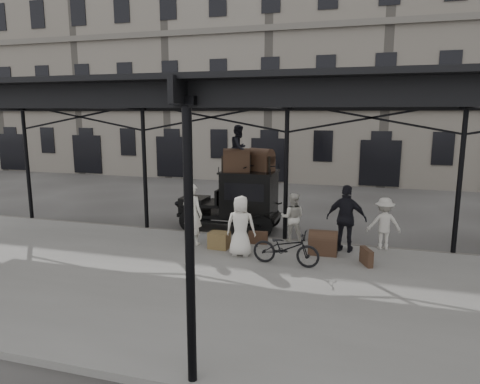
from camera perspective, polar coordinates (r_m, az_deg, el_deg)
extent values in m
plane|color=#383533|center=(12.27, 4.27, -9.49)|extent=(120.00, 120.00, 0.00)
cube|color=slate|center=(10.43, 1.91, -12.73)|extent=(28.00, 8.00, 0.15)
cylinder|color=black|center=(18.27, -26.47, 2.98)|extent=(0.14, 0.14, 4.30)
cylinder|color=black|center=(13.65, 6.16, 1.85)|extent=(0.14, 0.14, 4.30)
cylinder|color=black|center=(6.32, -6.70, -8.38)|extent=(0.14, 0.14, 4.30)
cube|color=black|center=(13.50, 6.35, 11.67)|extent=(22.00, 0.10, 0.45)
cube|color=black|center=(5.99, -7.19, 13.24)|extent=(22.00, 0.10, 0.45)
cube|color=black|center=(9.89, 2.52, 13.17)|extent=(22.50, 9.00, 0.08)
cube|color=silver|center=(9.89, 2.52, 13.57)|extent=(18.00, 7.00, 0.04)
cube|color=slate|center=(29.52, 12.11, 15.72)|extent=(64.00, 8.00, 14.00)
cylinder|color=black|center=(15.35, -6.70, -3.87)|extent=(0.80, 0.10, 0.80)
cylinder|color=black|center=(16.64, -4.77, -2.70)|extent=(0.80, 0.10, 0.80)
cylinder|color=black|center=(14.55, 2.80, -4.61)|extent=(0.80, 0.10, 0.80)
cylinder|color=black|center=(15.91, 4.02, -3.31)|extent=(0.80, 0.10, 0.80)
cube|color=black|center=(15.54, -1.42, -3.05)|extent=(3.60, 1.25, 0.12)
cube|color=black|center=(15.93, -6.06, -1.67)|extent=(0.90, 1.00, 0.55)
cube|color=black|center=(16.11, -7.61, -1.56)|extent=(0.06, 0.70, 0.55)
cube|color=black|center=(15.62, -3.35, -1.49)|extent=(0.70, 1.30, 0.10)
cube|color=black|center=(15.16, 1.26, -0.30)|extent=(1.80, 1.45, 1.55)
cube|color=black|center=(14.44, 0.51, -0.04)|extent=(1.40, 0.02, 0.60)
cube|color=black|center=(15.04, 1.28, 2.70)|extent=(1.90, 1.55, 0.06)
imported|color=silver|center=(13.32, -6.38, -2.94)|extent=(0.79, 0.62, 1.92)
imported|color=beige|center=(13.65, 7.04, -3.40)|extent=(0.80, 0.64, 1.56)
imported|color=silver|center=(12.21, 0.09, -4.55)|extent=(0.90, 0.63, 1.74)
imported|color=black|center=(12.92, 14.00, -3.45)|extent=(1.22, 0.64, 1.99)
imported|color=beige|center=(13.50, 18.64, -4.01)|extent=(1.11, 0.77, 1.57)
imported|color=black|center=(11.62, 6.13, -7.40)|extent=(1.86, 0.76, 0.96)
imported|color=black|center=(14.94, -0.11, 5.86)|extent=(0.74, 0.88, 1.60)
cube|color=olive|center=(13.02, -2.80, -6.43)|extent=(0.62, 0.48, 0.50)
cube|color=#3E2C1D|center=(12.13, 16.50, -8.27)|extent=(0.37, 0.61, 0.45)
cube|color=#3E2C1D|center=(13.45, 2.44, -6.09)|extent=(0.61, 0.23, 0.40)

